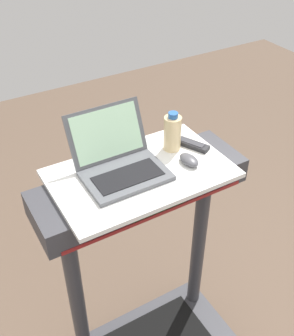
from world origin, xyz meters
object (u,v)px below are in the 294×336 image
(laptop, at_px, (120,161))
(water_bottle, at_px, (172,133))
(computer_mouse, at_px, (189,160))
(tv_remote, at_px, (191,144))

(laptop, height_order, water_bottle, laptop)
(laptop, height_order, computer_mouse, laptop)
(computer_mouse, distance_m, tv_remote, 0.13)
(laptop, bearing_deg, tv_remote, 4.15)
(computer_mouse, height_order, water_bottle, water_bottle)
(computer_mouse, xyz_separation_m, tv_remote, (0.08, 0.10, -0.01))
(laptop, xyz_separation_m, computer_mouse, (0.27, -0.10, -0.03))
(laptop, distance_m, computer_mouse, 0.29)
(computer_mouse, bearing_deg, laptop, 158.15)
(computer_mouse, relative_size, water_bottle, 0.57)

